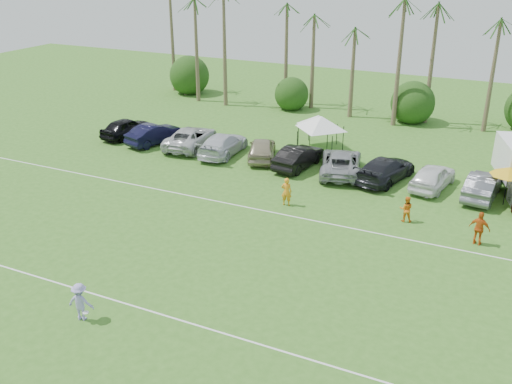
% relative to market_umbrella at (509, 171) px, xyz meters
% --- Properties ---
extents(ground, '(120.00, 120.00, 0.00)m').
position_rel_market_umbrella_xyz_m(ground, '(-15.22, -21.44, -2.31)').
color(ground, '#386C20').
rests_on(ground, ground).
extents(field_lines, '(80.00, 12.10, 0.01)m').
position_rel_market_umbrella_xyz_m(field_lines, '(-15.22, -13.44, -2.31)').
color(field_lines, white).
rests_on(field_lines, ground).
extents(palm_tree_0, '(2.40, 2.40, 8.90)m').
position_rel_market_umbrella_xyz_m(palm_tree_0, '(-37.22, 16.56, 5.17)').
color(palm_tree_0, brown).
rests_on(palm_tree_0, ground).
extents(palm_tree_1, '(2.40, 2.40, 9.90)m').
position_rel_market_umbrella_xyz_m(palm_tree_1, '(-32.22, 16.56, 6.04)').
color(palm_tree_1, brown).
rests_on(palm_tree_1, ground).
extents(palm_tree_2, '(2.40, 2.40, 10.90)m').
position_rel_market_umbrella_xyz_m(palm_tree_2, '(-27.22, 16.56, 6.90)').
color(palm_tree_2, brown).
rests_on(palm_tree_2, ground).
extents(palm_tree_3, '(2.40, 2.40, 11.90)m').
position_rel_market_umbrella_xyz_m(palm_tree_3, '(-23.22, 16.56, 7.75)').
color(palm_tree_3, brown).
rests_on(palm_tree_3, ground).
extents(palm_tree_4, '(2.40, 2.40, 8.90)m').
position_rel_market_umbrella_xyz_m(palm_tree_4, '(-19.22, 16.56, 5.17)').
color(palm_tree_4, brown).
rests_on(palm_tree_4, ground).
extents(palm_tree_5, '(2.40, 2.40, 9.90)m').
position_rel_market_umbrella_xyz_m(palm_tree_5, '(-15.22, 16.56, 6.04)').
color(palm_tree_5, brown).
rests_on(palm_tree_5, ground).
extents(palm_tree_6, '(2.40, 2.40, 10.90)m').
position_rel_market_umbrella_xyz_m(palm_tree_6, '(-11.22, 16.56, 6.90)').
color(palm_tree_6, brown).
rests_on(palm_tree_6, ground).
extents(palm_tree_7, '(2.40, 2.40, 11.90)m').
position_rel_market_umbrella_xyz_m(palm_tree_7, '(-7.22, 16.56, 7.75)').
color(palm_tree_7, brown).
rests_on(palm_tree_7, ground).
extents(palm_tree_8, '(2.40, 2.40, 8.90)m').
position_rel_market_umbrella_xyz_m(palm_tree_8, '(-2.22, 16.56, 5.17)').
color(palm_tree_8, brown).
rests_on(palm_tree_8, ground).
extents(bush_tree_0, '(4.00, 4.00, 4.00)m').
position_rel_market_umbrella_xyz_m(bush_tree_0, '(-34.22, 17.56, -0.51)').
color(bush_tree_0, brown).
rests_on(bush_tree_0, ground).
extents(bush_tree_1, '(4.00, 4.00, 4.00)m').
position_rel_market_umbrella_xyz_m(bush_tree_1, '(-21.22, 17.56, -0.51)').
color(bush_tree_1, brown).
rests_on(bush_tree_1, ground).
extents(bush_tree_2, '(4.00, 4.00, 4.00)m').
position_rel_market_umbrella_xyz_m(bush_tree_2, '(-9.22, 17.56, -0.51)').
color(bush_tree_2, brown).
rests_on(bush_tree_2, ground).
extents(sideline_player_a, '(0.74, 0.55, 1.86)m').
position_rel_market_umbrella_xyz_m(sideline_player_a, '(-12.58, -6.03, -1.38)').
color(sideline_player_a, orange).
rests_on(sideline_player_a, ground).
extents(sideline_player_b, '(0.90, 0.77, 1.61)m').
position_rel_market_umbrella_xyz_m(sideline_player_b, '(-5.20, -5.13, -1.51)').
color(sideline_player_b, orange).
rests_on(sideline_player_b, ground).
extents(sideline_player_c, '(1.22, 0.70, 1.96)m').
position_rel_market_umbrella_xyz_m(sideline_player_c, '(-0.95, -6.33, -1.33)').
color(sideline_player_c, '#D15817').
rests_on(sideline_player_c, ground).
extents(canopy_tent_left, '(3.86, 3.86, 3.13)m').
position_rel_market_umbrella_xyz_m(canopy_tent_left, '(-14.75, 5.87, 0.37)').
color(canopy_tent_left, black).
rests_on(canopy_tent_left, ground).
extents(canopy_tent_right, '(4.40, 4.40, 3.57)m').
position_rel_market_umbrella_xyz_m(canopy_tent_right, '(-14.01, 4.43, 0.74)').
color(canopy_tent_right, black).
rests_on(canopy_tent_right, ground).
extents(market_umbrella, '(2.31, 2.31, 2.58)m').
position_rel_market_umbrella_xyz_m(market_umbrella, '(0.00, 0.00, 0.00)').
color(market_umbrella, black).
rests_on(market_umbrella, ground).
extents(frisbee_player, '(1.29, 0.92, 1.80)m').
position_rel_market_umbrella_xyz_m(frisbee_player, '(-16.05, -21.21, -1.41)').
color(frisbee_player, '#A398D8').
rests_on(frisbee_player, ground).
extents(parked_car_0, '(2.66, 5.20, 1.69)m').
position_rel_market_umbrella_xyz_m(parked_car_0, '(-30.64, 1.23, -1.46)').
color(parked_car_0, black).
rests_on(parked_car_0, ground).
extents(parked_car_1, '(3.08, 5.43, 1.69)m').
position_rel_market_umbrella_xyz_m(parked_car_1, '(-27.39, 0.78, -1.46)').
color(parked_car_1, black).
rests_on(parked_car_1, ground).
extents(parked_car_2, '(3.56, 6.40, 1.69)m').
position_rel_market_umbrella_xyz_m(parked_car_2, '(-24.14, 1.21, -1.46)').
color(parked_car_2, silver).
rests_on(parked_car_2, ground).
extents(parked_car_3, '(2.73, 5.97, 1.69)m').
position_rel_market_umbrella_xyz_m(parked_car_3, '(-20.89, 0.83, -1.46)').
color(parked_car_3, silver).
rests_on(parked_car_3, ground).
extents(parked_car_4, '(3.65, 5.36, 1.69)m').
position_rel_market_umbrella_xyz_m(parked_car_4, '(-17.64, 1.17, -1.46)').
color(parked_car_4, tan).
rests_on(parked_car_4, ground).
extents(parked_car_5, '(2.45, 5.33, 1.69)m').
position_rel_market_umbrella_xyz_m(parked_car_5, '(-14.39, 0.67, -1.46)').
color(parked_car_5, black).
rests_on(parked_car_5, ground).
extents(parked_car_6, '(4.34, 6.62, 1.69)m').
position_rel_market_umbrella_xyz_m(parked_car_6, '(-11.14, 0.81, -1.46)').
color(parked_car_6, gray).
rests_on(parked_car_6, ground).
extents(parked_car_7, '(3.70, 6.23, 1.69)m').
position_rel_market_umbrella_xyz_m(parked_car_7, '(-7.89, 0.85, -1.46)').
color(parked_car_7, black).
rests_on(parked_car_7, ground).
extents(parked_car_8, '(2.81, 5.24, 1.69)m').
position_rel_market_umbrella_xyz_m(parked_car_8, '(-4.65, 0.88, -1.46)').
color(parked_car_8, white).
rests_on(parked_car_8, ground).
extents(parked_car_9, '(2.29, 5.29, 1.69)m').
position_rel_market_umbrella_xyz_m(parked_car_9, '(-1.40, 0.65, -1.46)').
color(parked_car_9, slate).
rests_on(parked_car_9, ground).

